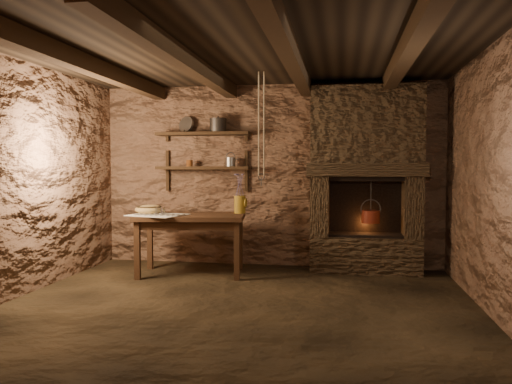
% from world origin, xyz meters
% --- Properties ---
extents(floor, '(4.50, 4.50, 0.00)m').
position_xyz_m(floor, '(0.00, 0.00, 0.00)').
color(floor, black).
rests_on(floor, ground).
extents(back_wall, '(4.50, 0.04, 2.40)m').
position_xyz_m(back_wall, '(0.00, 2.00, 1.20)').
color(back_wall, brown).
rests_on(back_wall, floor).
extents(front_wall, '(4.50, 0.04, 2.40)m').
position_xyz_m(front_wall, '(0.00, -2.00, 1.20)').
color(front_wall, brown).
rests_on(front_wall, floor).
extents(left_wall, '(0.04, 4.00, 2.40)m').
position_xyz_m(left_wall, '(-2.25, 0.00, 1.20)').
color(left_wall, brown).
rests_on(left_wall, floor).
extents(right_wall, '(0.04, 4.00, 2.40)m').
position_xyz_m(right_wall, '(2.25, 0.00, 1.20)').
color(right_wall, brown).
rests_on(right_wall, floor).
extents(ceiling, '(4.50, 4.00, 0.04)m').
position_xyz_m(ceiling, '(0.00, 0.00, 2.40)').
color(ceiling, black).
rests_on(ceiling, back_wall).
extents(beam_far_left, '(0.14, 3.95, 0.16)m').
position_xyz_m(beam_far_left, '(-1.50, 0.00, 2.31)').
color(beam_far_left, black).
rests_on(beam_far_left, ceiling).
extents(beam_mid_left, '(0.14, 3.95, 0.16)m').
position_xyz_m(beam_mid_left, '(-0.50, 0.00, 2.31)').
color(beam_mid_left, black).
rests_on(beam_mid_left, ceiling).
extents(beam_mid_right, '(0.14, 3.95, 0.16)m').
position_xyz_m(beam_mid_right, '(0.50, 0.00, 2.31)').
color(beam_mid_right, black).
rests_on(beam_mid_right, ceiling).
extents(beam_far_right, '(0.14, 3.95, 0.16)m').
position_xyz_m(beam_far_right, '(1.50, 0.00, 2.31)').
color(beam_far_right, black).
rests_on(beam_far_right, ceiling).
extents(shelf_lower, '(1.25, 0.30, 0.04)m').
position_xyz_m(shelf_lower, '(-0.85, 1.84, 1.30)').
color(shelf_lower, black).
rests_on(shelf_lower, back_wall).
extents(shelf_upper, '(1.25, 0.30, 0.04)m').
position_xyz_m(shelf_upper, '(-0.85, 1.84, 1.75)').
color(shelf_upper, black).
rests_on(shelf_upper, back_wall).
extents(hearth, '(1.43, 0.51, 2.30)m').
position_xyz_m(hearth, '(1.25, 1.77, 1.23)').
color(hearth, '#322519').
rests_on(hearth, floor).
extents(work_table, '(1.38, 0.91, 0.74)m').
position_xyz_m(work_table, '(-0.85, 1.25, 0.40)').
color(work_table, '#321E11').
rests_on(work_table, floor).
extents(linen_cloth, '(0.72, 0.64, 0.01)m').
position_xyz_m(linen_cloth, '(-1.21, 1.07, 0.74)').
color(linen_cloth, beige).
rests_on(linen_cloth, work_table).
extents(pewter_cutlery_row, '(0.55, 0.33, 0.01)m').
position_xyz_m(pewter_cutlery_row, '(-1.21, 1.05, 0.75)').
color(pewter_cutlery_row, gray).
rests_on(pewter_cutlery_row, linen_cloth).
extents(drinking_glasses, '(0.20, 0.06, 0.08)m').
position_xyz_m(drinking_glasses, '(-1.19, 1.19, 0.78)').
color(drinking_glasses, silver).
rests_on(drinking_glasses, linen_cloth).
extents(stoneware_jug, '(0.16, 0.16, 0.50)m').
position_xyz_m(stoneware_jug, '(-0.29, 1.50, 0.95)').
color(stoneware_jug, olive).
rests_on(stoneware_jug, work_table).
extents(wooden_bowl, '(0.40, 0.40, 0.13)m').
position_xyz_m(wooden_bowl, '(-1.41, 1.31, 0.78)').
color(wooden_bowl, olive).
rests_on(wooden_bowl, work_table).
extents(iron_stockpot, '(0.28, 0.28, 0.16)m').
position_xyz_m(iron_stockpot, '(-0.66, 1.84, 1.85)').
color(iron_stockpot, '#2A2825').
rests_on(iron_stockpot, shelf_upper).
extents(tin_pan, '(0.25, 0.18, 0.23)m').
position_xyz_m(tin_pan, '(-1.12, 1.94, 1.88)').
color(tin_pan, gray).
rests_on(tin_pan, shelf_upper).
extents(small_kettle, '(0.19, 0.15, 0.18)m').
position_xyz_m(small_kettle, '(-0.49, 1.84, 1.38)').
color(small_kettle, gray).
rests_on(small_kettle, shelf_lower).
extents(rusty_tin, '(0.10, 0.10, 0.08)m').
position_xyz_m(rusty_tin, '(-1.05, 1.84, 1.36)').
color(rusty_tin, '#633113').
rests_on(rusty_tin, shelf_lower).
extents(red_pot, '(0.25, 0.24, 0.54)m').
position_xyz_m(red_pot, '(1.31, 1.72, 0.71)').
color(red_pot, maroon).
rests_on(red_pot, hearth).
extents(hanging_ropes, '(0.08, 0.08, 1.20)m').
position_xyz_m(hanging_ropes, '(0.05, 1.05, 1.80)').
color(hanging_ropes, tan).
rests_on(hanging_ropes, ceiling).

